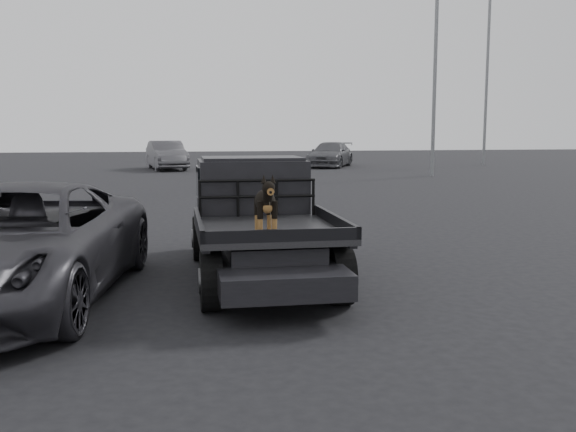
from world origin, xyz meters
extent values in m
plane|color=black|center=(0.00, 0.00, 0.00)|extent=(120.00, 120.00, 0.00)
imported|color=#2F2E33|center=(-3.05, 1.34, 0.77)|extent=(3.31, 5.85, 1.54)
imported|color=#4B4B4F|center=(-1.45, 29.70, 0.81)|extent=(2.53, 5.13, 1.62)
imported|color=#4E4F53|center=(8.32, 30.68, 0.74)|extent=(4.13, 5.51, 1.49)
cylinder|color=slate|center=(11.35, 22.21, 7.14)|extent=(0.18, 0.18, 14.27)
cylinder|color=slate|center=(18.38, 30.80, 7.49)|extent=(0.18, 0.18, 14.97)
camera|label=1|loc=(-0.99, -7.33, 2.24)|focal=40.00mm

